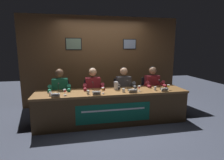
{
  "coord_description": "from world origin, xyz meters",
  "views": [
    {
      "loc": [
        -0.8,
        -3.92,
        1.72
      ],
      "look_at": [
        0.0,
        0.0,
        0.99
      ],
      "focal_mm": 28.93,
      "sensor_mm": 36.0,
      "label": 1
    }
  ],
  "objects_px": {
    "panelist_center_right": "(124,88)",
    "water_pitcher_central": "(116,86)",
    "chair_center_right": "(122,96)",
    "microphone_center_right": "(128,87)",
    "juice_glass_far_left": "(65,91)",
    "juice_glass_center_right": "(139,87)",
    "panelist_center_left": "(93,89)",
    "water_cup_center_left": "(88,92)",
    "water_cup_center_right": "(124,91)",
    "nameplate_far_right": "(165,89)",
    "conference_table": "(113,102)",
    "microphone_far_right": "(161,86)",
    "panelist_far_left": "(60,91)",
    "water_cup_far_right": "(155,89)",
    "microphone_center_left": "(93,88)",
    "chair_far_left": "(61,100)",
    "chair_far_right": "(150,95)",
    "chair_center_left": "(93,98)",
    "microphone_far_left": "(58,90)",
    "nameplate_center_left": "(97,93)",
    "panelist_far_right": "(153,86)",
    "juice_glass_far_right": "(168,86)",
    "juice_glass_center_left": "(103,89)",
    "nameplate_center_right": "(133,91)",
    "water_cup_far_left": "(50,94)",
    "nameplate_far_left": "(55,95)"
  },
  "relations": [
    {
      "from": "panelist_center_right",
      "to": "water_pitcher_central",
      "type": "relative_size",
      "value": 5.83
    },
    {
      "from": "chair_center_right",
      "to": "microphone_center_right",
      "type": "height_order",
      "value": "microphone_center_right"
    },
    {
      "from": "juice_glass_far_left",
      "to": "juice_glass_center_right",
      "type": "height_order",
      "value": "same"
    },
    {
      "from": "panelist_center_left",
      "to": "water_cup_center_left",
      "type": "bearing_deg",
      "value": -106.04
    },
    {
      "from": "chair_center_right",
      "to": "water_cup_center_right",
      "type": "relative_size",
      "value": 10.56
    },
    {
      "from": "juice_glass_far_left",
      "to": "nameplate_far_right",
      "type": "distance_m",
      "value": 2.19
    },
    {
      "from": "conference_table",
      "to": "microphone_far_right",
      "type": "height_order",
      "value": "microphone_far_right"
    },
    {
      "from": "panelist_far_left",
      "to": "juice_glass_center_right",
      "type": "xyz_separation_m",
      "value": [
        1.77,
        -0.52,
        0.11
      ]
    },
    {
      "from": "nameplate_far_right",
      "to": "water_cup_far_right",
      "type": "height_order",
      "value": "water_cup_far_right"
    },
    {
      "from": "microphone_center_left",
      "to": "microphone_far_right",
      "type": "xyz_separation_m",
      "value": [
        1.6,
        -0.05,
        0.0
      ]
    },
    {
      "from": "chair_far_left",
      "to": "water_cup_center_left",
      "type": "relative_size",
      "value": 10.56
    },
    {
      "from": "water_cup_center_left",
      "to": "water_cup_center_right",
      "type": "distance_m",
      "value": 0.78
    },
    {
      "from": "chair_far_right",
      "to": "water_cup_far_right",
      "type": "xyz_separation_m",
      "value": [
        -0.19,
        -0.71,
        0.34
      ]
    },
    {
      "from": "chair_center_left",
      "to": "juice_glass_center_right",
      "type": "bearing_deg",
      "value": -36.27
    },
    {
      "from": "microphone_far_left",
      "to": "water_pitcher_central",
      "type": "distance_m",
      "value": 1.29
    },
    {
      "from": "nameplate_center_left",
      "to": "water_cup_center_left",
      "type": "height_order",
      "value": "water_cup_center_left"
    },
    {
      "from": "chair_far_left",
      "to": "juice_glass_far_left",
      "type": "relative_size",
      "value": 7.24
    },
    {
      "from": "water_cup_center_left",
      "to": "water_cup_far_right",
      "type": "bearing_deg",
      "value": 2.24
    },
    {
      "from": "nameplate_center_left",
      "to": "chair_far_right",
      "type": "relative_size",
      "value": 0.18
    },
    {
      "from": "microphone_center_left",
      "to": "chair_center_right",
      "type": "xyz_separation_m",
      "value": [
        0.82,
        0.57,
        -0.38
      ]
    },
    {
      "from": "water_cup_center_right",
      "to": "water_pitcher_central",
      "type": "xyz_separation_m",
      "value": [
        -0.11,
        0.27,
        0.06
      ]
    },
    {
      "from": "microphone_far_left",
      "to": "panelist_center_right",
      "type": "xyz_separation_m",
      "value": [
        1.57,
        0.37,
        -0.1
      ]
    },
    {
      "from": "chair_far_left",
      "to": "chair_far_right",
      "type": "relative_size",
      "value": 1.0
    },
    {
      "from": "panelist_far_left",
      "to": "panelist_far_right",
      "type": "bearing_deg",
      "value": 0.0
    },
    {
      "from": "juice_glass_far_right",
      "to": "water_pitcher_central",
      "type": "height_order",
      "value": "water_pitcher_central"
    },
    {
      "from": "nameplate_far_right",
      "to": "juice_glass_far_right",
      "type": "height_order",
      "value": "juice_glass_far_right"
    },
    {
      "from": "water_cup_center_left",
      "to": "nameplate_far_right",
      "type": "distance_m",
      "value": 1.71
    },
    {
      "from": "juice_glass_center_right",
      "to": "microphone_far_right",
      "type": "xyz_separation_m",
      "value": [
        0.57,
        0.11,
        -0.01
      ]
    },
    {
      "from": "conference_table",
      "to": "juice_glass_center_left",
      "type": "height_order",
      "value": "juice_glass_center_left"
    },
    {
      "from": "conference_table",
      "to": "nameplate_center_right",
      "type": "relative_size",
      "value": 17.98
    },
    {
      "from": "water_cup_far_left",
      "to": "microphone_center_left",
      "type": "height_order",
      "value": "microphone_center_left"
    },
    {
      "from": "panelist_far_left",
      "to": "microphone_center_right",
      "type": "bearing_deg",
      "value": -14.0
    },
    {
      "from": "chair_far_left",
      "to": "panelist_center_right",
      "type": "relative_size",
      "value": 0.73
    },
    {
      "from": "microphone_far_left",
      "to": "nameplate_center_right",
      "type": "height_order",
      "value": "microphone_far_left"
    },
    {
      "from": "conference_table",
      "to": "panelist_far_left",
      "type": "distance_m",
      "value": 1.28
    },
    {
      "from": "microphone_far_left",
      "to": "juice_glass_center_left",
      "type": "bearing_deg",
      "value": -10.61
    },
    {
      "from": "juice_glass_far_right",
      "to": "panelist_center_right",
      "type": "bearing_deg",
      "value": 149.58
    },
    {
      "from": "juice_glass_far_right",
      "to": "nameplate_center_right",
      "type": "bearing_deg",
      "value": -173.99
    },
    {
      "from": "nameplate_far_left",
      "to": "juice_glass_far_left",
      "type": "bearing_deg",
      "value": 35.71
    },
    {
      "from": "microphone_center_left",
      "to": "nameplate_center_right",
      "type": "relative_size",
      "value": 1.13
    },
    {
      "from": "chair_far_left",
      "to": "nameplate_far_right",
      "type": "relative_size",
      "value": 5.65
    },
    {
      "from": "panelist_center_right",
      "to": "microphone_far_right",
      "type": "bearing_deg",
      "value": -28.27
    },
    {
      "from": "microphone_far_right",
      "to": "microphone_center_left",
      "type": "bearing_deg",
      "value": 178.34
    },
    {
      "from": "water_cup_far_left",
      "to": "conference_table",
      "type": "bearing_deg",
      "value": 3.42
    },
    {
      "from": "chair_far_right",
      "to": "panelist_far_right",
      "type": "distance_m",
      "value": 0.34
    },
    {
      "from": "nameplate_far_left",
      "to": "juice_glass_center_right",
      "type": "height_order",
      "value": "juice_glass_center_right"
    },
    {
      "from": "chair_center_left",
      "to": "microphone_center_right",
      "type": "bearing_deg",
      "value": -37.18
    },
    {
      "from": "water_cup_far_left",
      "to": "nameplate_far_left",
      "type": "bearing_deg",
      "value": -44.43
    },
    {
      "from": "water_pitcher_central",
      "to": "nameplate_far_right",
      "type": "bearing_deg",
      "value": -19.3
    },
    {
      "from": "juice_glass_far_right",
      "to": "water_pitcher_central",
      "type": "relative_size",
      "value": 0.59
    }
  ]
}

